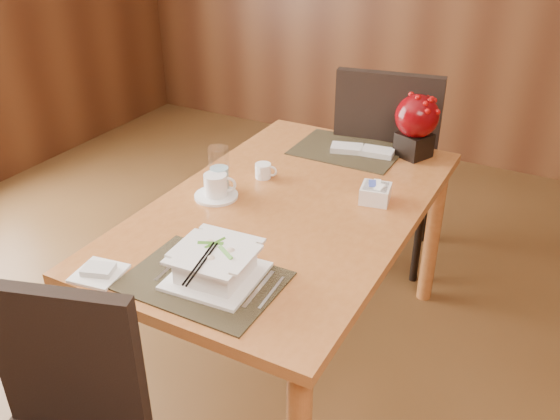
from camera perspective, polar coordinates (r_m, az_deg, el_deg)
The scene contains 12 objects.
dining_table at distance 2.22m, azimuth 0.89°, elevation -1.56°, with size 0.90×1.50×0.75m.
placemat_near at distance 1.78m, azimuth -7.36°, elevation -6.76°, with size 0.45×0.33×0.01m, color black.
placemat_far at distance 2.62m, azimuth 6.48°, elevation 5.75°, with size 0.45×0.33×0.01m, color black.
soup_setting at distance 1.75m, azimuth -6.22°, elevation -5.28°, with size 0.27×0.27×0.10m.
coffee_cup at distance 2.21m, azimuth -6.20°, elevation 2.16°, with size 0.16×0.16×0.09m.
water_glass at distance 2.24m, azimuth -5.87°, elevation 3.91°, with size 0.08×0.08×0.18m, color white.
creamer_jug at distance 2.35m, azimuth -1.64°, elevation 3.80°, with size 0.08×0.08×0.06m, color white, non-canonical shape.
sugar_caddy at distance 2.20m, azimuth 9.17°, elevation 1.57°, with size 0.10×0.10×0.06m, color white.
berry_decor at distance 2.57m, azimuth 12.99°, elevation 8.26°, with size 0.18×0.18×0.27m.
napkins_far at distance 2.59m, azimuth 8.12°, elevation 5.70°, with size 0.27×0.10×0.02m, color silver, non-canonical shape.
bread_plate at distance 1.87m, azimuth -17.02°, elevation -5.85°, with size 0.14×0.14×0.01m, color white.
far_chair at distance 2.94m, azimuth 10.23°, elevation 4.82°, with size 0.57×0.57×1.06m.
Camera 1 is at (0.87, -1.10, 1.79)m, focal length 38.00 mm.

